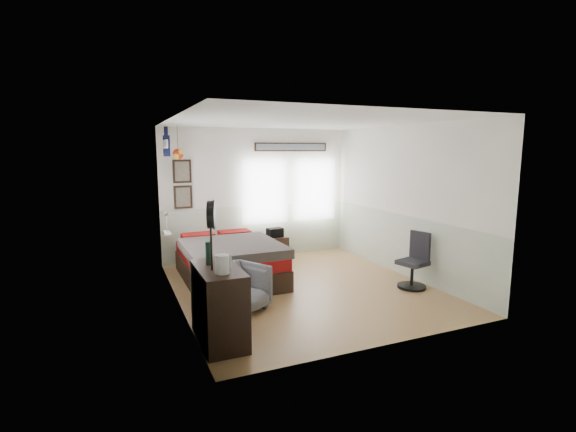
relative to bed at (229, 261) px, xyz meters
name	(u,v)px	position (x,y,z in m)	size (l,w,h in m)	color
ground_plane	(303,288)	(1.00, -0.90, -0.34)	(4.00, 4.50, 0.01)	#AB7A4C
room_shell	(294,190)	(0.93, -0.71, 1.27)	(4.02, 4.52, 2.71)	silver
wall_decor	(208,158)	(-0.10, 1.06, 1.76)	(3.55, 1.32, 1.44)	#311F15
bed	(229,261)	(0.00, 0.00, 0.00)	(1.59, 2.18, 0.69)	black
dresser	(219,304)	(-0.74, -2.27, 0.11)	(0.48, 1.00, 0.90)	black
armchair	(238,288)	(-0.26, -1.45, -0.01)	(0.70, 0.72, 0.66)	#4F4F52
nightstand	(275,248)	(1.24, 0.97, -0.10)	(0.48, 0.38, 0.48)	black
task_chair	(414,265)	(2.71, -1.60, 0.04)	(0.50, 0.50, 0.93)	black
kettle	(222,264)	(-0.74, -2.52, 0.67)	(0.18, 0.16, 0.21)	silver
bottle	(208,253)	(-0.81, -2.11, 0.70)	(0.07, 0.07, 0.28)	black
stand_fan	(211,216)	(-0.81, -2.36, 1.19)	(0.18, 0.32, 0.81)	black
black_bag	(275,232)	(1.24, 0.97, 0.23)	(0.32, 0.20, 0.19)	black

